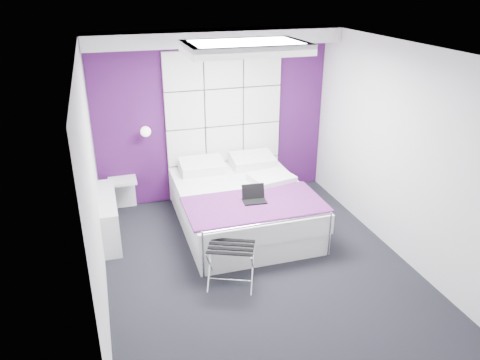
# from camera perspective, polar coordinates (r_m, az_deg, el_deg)

# --- Properties ---
(floor) EXTENTS (4.40, 4.40, 0.00)m
(floor) POSITION_cam_1_polar(r_m,az_deg,el_deg) (5.83, 2.34, -10.60)
(floor) COLOR black
(floor) RESTS_ON ground
(ceiling) EXTENTS (4.40, 4.40, 0.00)m
(ceiling) POSITION_cam_1_polar(r_m,az_deg,el_deg) (4.87, 2.86, 15.62)
(ceiling) COLOR white
(ceiling) RESTS_ON wall_back
(wall_back) EXTENTS (3.60, 0.00, 3.60)m
(wall_back) POSITION_cam_1_polar(r_m,az_deg,el_deg) (7.21, -3.27, 7.67)
(wall_back) COLOR silver
(wall_back) RESTS_ON floor
(wall_left) EXTENTS (0.00, 4.40, 4.40)m
(wall_left) POSITION_cam_1_polar(r_m,az_deg,el_deg) (4.95, -17.49, -1.05)
(wall_left) COLOR silver
(wall_left) RESTS_ON floor
(wall_right) EXTENTS (0.00, 4.40, 4.40)m
(wall_right) POSITION_cam_1_polar(r_m,az_deg,el_deg) (6.02, 18.99, 3.14)
(wall_right) COLOR silver
(wall_right) RESTS_ON floor
(accent_wall) EXTENTS (3.58, 0.02, 2.58)m
(accent_wall) POSITION_cam_1_polar(r_m,az_deg,el_deg) (7.20, -3.25, 7.65)
(accent_wall) COLOR #401049
(accent_wall) RESTS_ON wall_back
(soffit) EXTENTS (3.58, 0.50, 0.20)m
(soffit) POSITION_cam_1_polar(r_m,az_deg,el_deg) (6.73, -2.98, 16.98)
(soffit) COLOR white
(soffit) RESTS_ON wall_back
(headboard) EXTENTS (1.80, 0.08, 2.30)m
(headboard) POSITION_cam_1_polar(r_m,az_deg,el_deg) (7.22, -1.97, 6.66)
(headboard) COLOR silver
(headboard) RESTS_ON wall_back
(skylight) EXTENTS (1.36, 0.86, 0.12)m
(skylight) POSITION_cam_1_polar(r_m,az_deg,el_deg) (5.44, 0.65, 15.96)
(skylight) COLOR white
(skylight) RESTS_ON ceiling
(wall_lamp) EXTENTS (0.15, 0.15, 0.15)m
(wall_lamp) POSITION_cam_1_polar(r_m,az_deg,el_deg) (6.93, -11.47, 5.90)
(wall_lamp) COLOR white
(wall_lamp) RESTS_ON wall_back
(radiator) EXTENTS (0.22, 1.20, 0.60)m
(radiator) POSITION_cam_1_polar(r_m,az_deg,el_deg) (6.55, -15.64, -4.34)
(radiator) COLOR white
(radiator) RESTS_ON floor
(bed) EXTENTS (1.78, 2.15, 0.75)m
(bed) POSITION_cam_1_polar(r_m,az_deg,el_deg) (6.57, 0.25, -3.11)
(bed) COLOR white
(bed) RESTS_ON floor
(nightstand) EXTENTS (0.41, 0.32, 0.05)m
(nightstand) POSITION_cam_1_polar(r_m,az_deg,el_deg) (7.12, -14.15, -0.10)
(nightstand) COLOR white
(nightstand) RESTS_ON wall_back
(luggage_rack) EXTENTS (0.51, 0.38, 0.50)m
(luggage_rack) POSITION_cam_1_polar(r_m,az_deg,el_deg) (5.41, -1.08, -10.36)
(luggage_rack) COLOR silver
(luggage_rack) RESTS_ON floor
(laptop) EXTENTS (0.30, 0.21, 0.21)m
(laptop) POSITION_cam_1_polar(r_m,az_deg,el_deg) (6.04, 1.66, -2.06)
(laptop) COLOR black
(laptop) RESTS_ON bed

